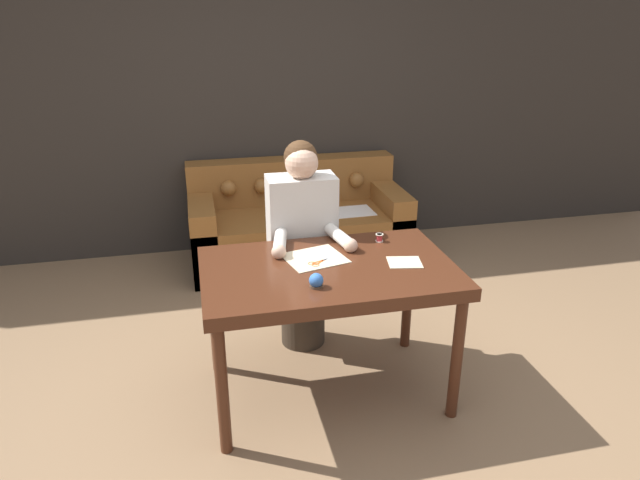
{
  "coord_description": "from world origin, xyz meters",
  "views": [
    {
      "loc": [
        -0.61,
        -2.54,
        2.03
      ],
      "look_at": [
        0.01,
        0.18,
        0.88
      ],
      "focal_mm": 32.0,
      "sensor_mm": 36.0,
      "label": 1
    }
  ],
  "objects_px": {
    "dining_table": "(328,281)",
    "couch": "(297,225)",
    "pin_cushion": "(316,281)",
    "thread_spool": "(379,238)",
    "scissors": "(320,262)",
    "person": "(302,248)"
  },
  "relations": [
    {
      "from": "dining_table",
      "to": "couch",
      "type": "height_order",
      "value": "couch"
    },
    {
      "from": "couch",
      "to": "pin_cushion",
      "type": "xyz_separation_m",
      "value": [
        -0.29,
        -2.07,
        0.51
      ]
    },
    {
      "from": "dining_table",
      "to": "pin_cushion",
      "type": "bearing_deg",
      "value": -117.54
    },
    {
      "from": "thread_spool",
      "to": "pin_cushion",
      "type": "distance_m",
      "value": 0.67
    },
    {
      "from": "dining_table",
      "to": "scissors",
      "type": "xyz_separation_m",
      "value": [
        -0.03,
        0.06,
        0.08
      ]
    },
    {
      "from": "dining_table",
      "to": "thread_spool",
      "type": "bearing_deg",
      "value": 35.95
    },
    {
      "from": "pin_cushion",
      "to": "thread_spool",
      "type": "bearing_deg",
      "value": 45.18
    },
    {
      "from": "scissors",
      "to": "couch",
      "type": "bearing_deg",
      "value": 83.32
    },
    {
      "from": "person",
      "to": "pin_cushion",
      "type": "distance_m",
      "value": 0.77
    },
    {
      "from": "person",
      "to": "scissors",
      "type": "xyz_separation_m",
      "value": [
        0.0,
        -0.48,
        0.12
      ]
    },
    {
      "from": "scissors",
      "to": "thread_spool",
      "type": "distance_m",
      "value": 0.45
    },
    {
      "from": "person",
      "to": "scissors",
      "type": "bearing_deg",
      "value": -89.71
    },
    {
      "from": "person",
      "to": "thread_spool",
      "type": "xyz_separation_m",
      "value": [
        0.4,
        -0.27,
        0.14
      ]
    },
    {
      "from": "couch",
      "to": "scissors",
      "type": "bearing_deg",
      "value": -96.68
    },
    {
      "from": "couch",
      "to": "pin_cushion",
      "type": "relative_size",
      "value": 24.84
    },
    {
      "from": "couch",
      "to": "thread_spool",
      "type": "bearing_deg",
      "value": -83.38
    },
    {
      "from": "scissors",
      "to": "thread_spool",
      "type": "bearing_deg",
      "value": 27.48
    },
    {
      "from": "dining_table",
      "to": "person",
      "type": "xyz_separation_m",
      "value": [
        -0.03,
        0.53,
        -0.03
      ]
    },
    {
      "from": "couch",
      "to": "person",
      "type": "xyz_separation_m",
      "value": [
        -0.21,
        -1.32,
        0.36
      ]
    },
    {
      "from": "scissors",
      "to": "thread_spool",
      "type": "relative_size",
      "value": 4.56
    },
    {
      "from": "person",
      "to": "couch",
      "type": "bearing_deg",
      "value": 80.84
    },
    {
      "from": "person",
      "to": "pin_cushion",
      "type": "bearing_deg",
      "value": -95.97
    }
  ]
}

